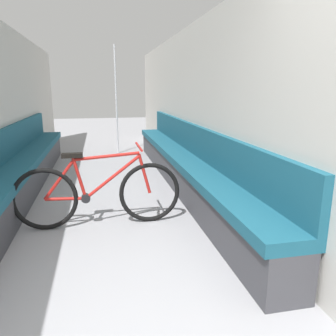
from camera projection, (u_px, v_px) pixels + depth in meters
The scene contains 5 objects.
wall_right at pixel (197, 106), 4.73m from camera, with size 0.10×10.04×2.29m, color beige.
bench_seat_row_left at pixel (20, 173), 4.30m from camera, with size 0.42×5.70×0.89m.
bench_seat_row_right at pixel (183, 165), 4.74m from camera, with size 0.42×5.70×0.89m.
bicycle at pixel (99, 194), 3.34m from camera, with size 1.69×0.46×0.83m.
grab_pole_near at pixel (116, 102), 6.96m from camera, with size 0.08×0.08×2.27m.
Camera 1 is at (-0.06, -1.20, 1.39)m, focal length 35.00 mm.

